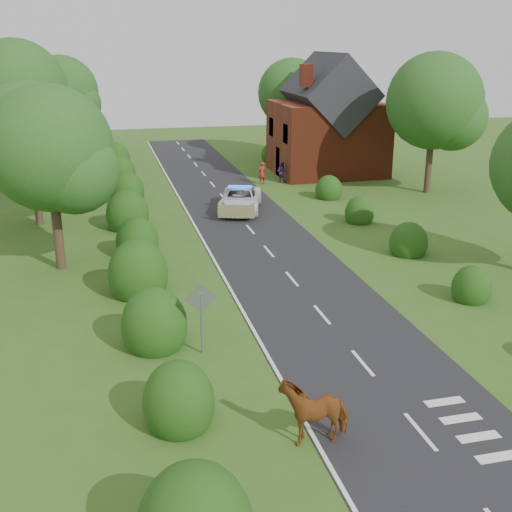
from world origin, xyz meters
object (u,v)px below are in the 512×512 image
object	(u,v)px
cow	(314,413)
pedestrian_red	(262,173)
police_van	(240,199)
pedestrian_purple	(282,172)
road_sign	(201,308)

from	to	relation	value
cow	pedestrian_red	world-z (taller)	pedestrian_red
cow	pedestrian_red	bearing A→B (deg)	168.43
police_van	pedestrian_purple	xyz separation A→B (m)	(4.80, 7.43, 0.06)
cow	pedestrian_purple	world-z (taller)	pedestrian_purple
police_van	pedestrian_red	bearing A→B (deg)	83.16
pedestrian_red	pedestrian_purple	xyz separation A→B (m)	(1.58, 0.30, -0.05)
road_sign	cow	size ratio (longest dim) A/B	1.24
cow	police_van	world-z (taller)	police_van
cow	pedestrian_purple	size ratio (longest dim) A/B	1.32
road_sign	cow	bearing A→B (deg)	-68.92
road_sign	police_van	bearing A→B (deg)	73.62
pedestrian_red	pedestrian_purple	bearing A→B (deg)	165.26
road_sign	cow	world-z (taller)	road_sign
police_van	pedestrian_red	size ratio (longest dim) A/B	3.44
cow	pedestrian_purple	distance (m)	32.12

